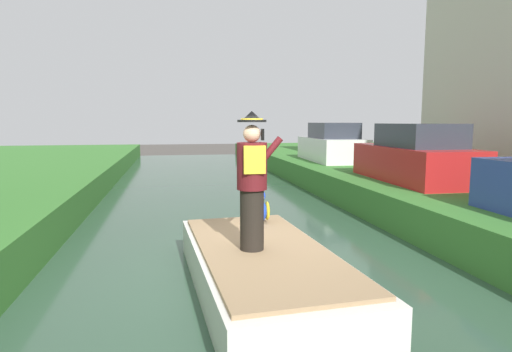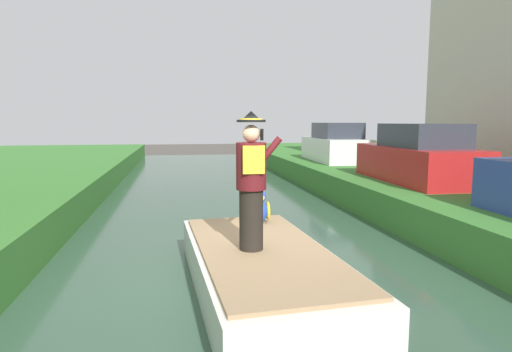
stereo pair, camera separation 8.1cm
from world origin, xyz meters
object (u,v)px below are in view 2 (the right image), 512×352
object	(u,v)px
person_pirate	(252,181)
parrot_plush	(260,209)
boat	(262,269)
parked_car_white	(335,145)
parked_car_red	(418,157)

from	to	relation	value
person_pirate	parrot_plush	distance (m)	1.67
boat	person_pirate	distance (m)	1.24
boat	person_pirate	world-z (taller)	person_pirate
boat	parked_car_white	world-z (taller)	parked_car_white
boat	parked_car_red	bearing A→B (deg)	42.37
parrot_plush	parked_car_red	bearing A→B (deg)	33.48
person_pirate	parked_car_red	bearing A→B (deg)	36.23
person_pirate	parrot_plush	xyz separation A→B (m)	(0.40, 1.48, -0.68)
parrot_plush	parked_car_red	distance (m)	5.79
person_pirate	parked_car_red	size ratio (longest dim) A/B	0.46
boat	parrot_plush	world-z (taller)	parrot_plush
person_pirate	parked_car_white	world-z (taller)	person_pirate
parked_car_white	person_pirate	bearing A→B (deg)	-116.11
parrot_plush	parked_car_white	size ratio (longest dim) A/B	0.14
parrot_plush	parked_car_red	world-z (taller)	parked_car_red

